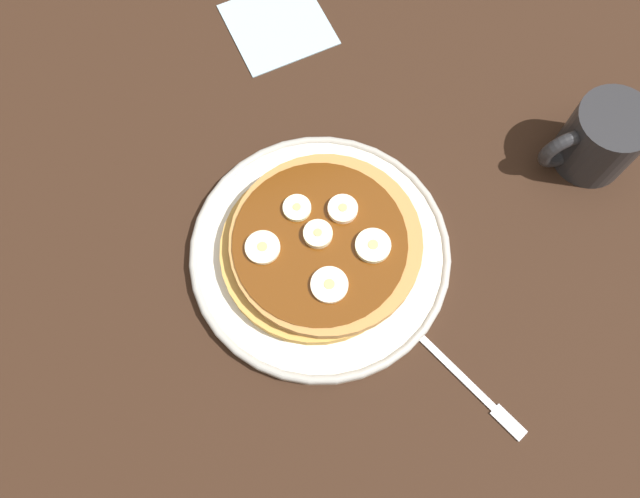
{
  "coord_description": "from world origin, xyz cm",
  "views": [
    {
      "loc": [
        6.46,
        20.04,
        60.1
      ],
      "look_at": [
        0.0,
        0.0,
        1.95
      ],
      "focal_mm": 35.46,
      "sensor_mm": 36.0,
      "label": 1
    }
  ],
  "objects_px": {
    "banana_slice_3": "(373,246)",
    "fork": "(477,391)",
    "pancake_stack": "(319,243)",
    "banana_slice_0": "(322,233)",
    "banana_slice_5": "(297,208)",
    "banana_slice_4": "(329,285)",
    "coffee_mug": "(599,139)",
    "banana_slice_2": "(263,248)",
    "napkin": "(278,24)",
    "banana_slice_1": "(343,209)",
    "plate": "(320,253)"
  },
  "relations": [
    {
      "from": "banana_slice_3",
      "to": "fork",
      "type": "distance_m",
      "value": 0.17
    },
    {
      "from": "pancake_stack",
      "to": "banana_slice_0",
      "type": "xyz_separation_m",
      "value": [
        -0.0,
        -0.0,
        0.02
      ]
    },
    {
      "from": "banana_slice_3",
      "to": "napkin",
      "type": "height_order",
      "value": "banana_slice_3"
    },
    {
      "from": "banana_slice_1",
      "to": "plate",
      "type": "bearing_deg",
      "value": 37.92
    },
    {
      "from": "banana_slice_1",
      "to": "coffee_mug",
      "type": "bearing_deg",
      "value": 179.04
    },
    {
      "from": "banana_slice_4",
      "to": "banana_slice_1",
      "type": "bearing_deg",
      "value": -117.77
    },
    {
      "from": "napkin",
      "to": "fork",
      "type": "relative_size",
      "value": 0.91
    },
    {
      "from": "banana_slice_2",
      "to": "banana_slice_4",
      "type": "distance_m",
      "value": 0.07
    },
    {
      "from": "coffee_mug",
      "to": "napkin",
      "type": "xyz_separation_m",
      "value": [
        0.26,
        -0.27,
        -0.04
      ]
    },
    {
      "from": "banana_slice_5",
      "to": "banana_slice_4",
      "type": "bearing_deg",
      "value": 93.92
    },
    {
      "from": "banana_slice_1",
      "to": "coffee_mug",
      "type": "relative_size",
      "value": 0.27
    },
    {
      "from": "pancake_stack",
      "to": "banana_slice_5",
      "type": "xyz_separation_m",
      "value": [
        0.01,
        -0.04,
        0.02
      ]
    },
    {
      "from": "banana_slice_2",
      "to": "banana_slice_5",
      "type": "relative_size",
      "value": 1.21
    },
    {
      "from": "banana_slice_2",
      "to": "banana_slice_5",
      "type": "distance_m",
      "value": 0.05
    },
    {
      "from": "banana_slice_3",
      "to": "napkin",
      "type": "bearing_deg",
      "value": -89.09
    },
    {
      "from": "napkin",
      "to": "fork",
      "type": "distance_m",
      "value": 0.46
    },
    {
      "from": "banana_slice_0",
      "to": "fork",
      "type": "xyz_separation_m",
      "value": [
        -0.09,
        0.18,
        -0.04
      ]
    },
    {
      "from": "banana_slice_3",
      "to": "coffee_mug",
      "type": "distance_m",
      "value": 0.26
    },
    {
      "from": "pancake_stack",
      "to": "napkin",
      "type": "relative_size",
      "value": 1.79
    },
    {
      "from": "banana_slice_4",
      "to": "banana_slice_5",
      "type": "relative_size",
      "value": 1.28
    },
    {
      "from": "banana_slice_4",
      "to": "napkin",
      "type": "distance_m",
      "value": 0.34
    },
    {
      "from": "banana_slice_1",
      "to": "banana_slice_4",
      "type": "distance_m",
      "value": 0.08
    },
    {
      "from": "pancake_stack",
      "to": "coffee_mug",
      "type": "relative_size",
      "value": 1.84
    },
    {
      "from": "plate",
      "to": "banana_slice_4",
      "type": "relative_size",
      "value": 7.42
    },
    {
      "from": "fork",
      "to": "banana_slice_1",
      "type": "bearing_deg",
      "value": -71.2
    },
    {
      "from": "plate",
      "to": "fork",
      "type": "distance_m",
      "value": 0.2
    },
    {
      "from": "pancake_stack",
      "to": "banana_slice_1",
      "type": "xyz_separation_m",
      "value": [
        -0.03,
        -0.02,
        0.02
      ]
    },
    {
      "from": "fork",
      "to": "coffee_mug",
      "type": "bearing_deg",
      "value": -136.71
    },
    {
      "from": "banana_slice_3",
      "to": "banana_slice_5",
      "type": "relative_size",
      "value": 1.24
    },
    {
      "from": "banana_slice_1",
      "to": "fork",
      "type": "distance_m",
      "value": 0.21
    },
    {
      "from": "fork",
      "to": "banana_slice_5",
      "type": "bearing_deg",
      "value": -62.87
    },
    {
      "from": "coffee_mug",
      "to": "pancake_stack",
      "type": "bearing_deg",
      "value": 2.99
    },
    {
      "from": "banana_slice_2",
      "to": "napkin",
      "type": "bearing_deg",
      "value": -108.93
    },
    {
      "from": "banana_slice_2",
      "to": "banana_slice_5",
      "type": "height_order",
      "value": "same"
    },
    {
      "from": "banana_slice_1",
      "to": "fork",
      "type": "bearing_deg",
      "value": 108.8
    },
    {
      "from": "banana_slice_3",
      "to": "napkin",
      "type": "relative_size",
      "value": 0.31
    },
    {
      "from": "plate",
      "to": "pancake_stack",
      "type": "relative_size",
      "value": 1.32
    },
    {
      "from": "banana_slice_0",
      "to": "banana_slice_2",
      "type": "relative_size",
      "value": 0.84
    },
    {
      "from": "pancake_stack",
      "to": "banana_slice_0",
      "type": "relative_size",
      "value": 7.04
    },
    {
      "from": "plate",
      "to": "banana_slice_3",
      "type": "bearing_deg",
      "value": 155.99
    },
    {
      "from": "plate",
      "to": "banana_slice_5",
      "type": "height_order",
      "value": "banana_slice_5"
    },
    {
      "from": "banana_slice_3",
      "to": "fork",
      "type": "bearing_deg",
      "value": 108.79
    },
    {
      "from": "pancake_stack",
      "to": "banana_slice_3",
      "type": "distance_m",
      "value": 0.05
    },
    {
      "from": "banana_slice_3",
      "to": "fork",
      "type": "height_order",
      "value": "banana_slice_3"
    },
    {
      "from": "napkin",
      "to": "coffee_mug",
      "type": "bearing_deg",
      "value": 134.47
    },
    {
      "from": "coffee_mug",
      "to": "banana_slice_3",
      "type": "bearing_deg",
      "value": 8.81
    },
    {
      "from": "banana_slice_4",
      "to": "banana_slice_5",
      "type": "distance_m",
      "value": 0.08
    },
    {
      "from": "plate",
      "to": "banana_slice_5",
      "type": "xyz_separation_m",
      "value": [
        0.01,
        -0.04,
        0.03
      ]
    },
    {
      "from": "banana_slice_0",
      "to": "banana_slice_4",
      "type": "distance_m",
      "value": 0.05
    },
    {
      "from": "pancake_stack",
      "to": "banana_slice_0",
      "type": "distance_m",
      "value": 0.02
    }
  ]
}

